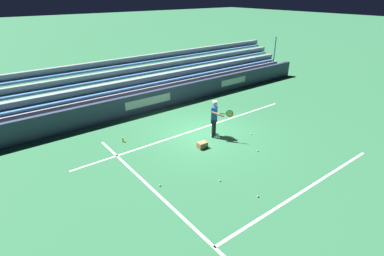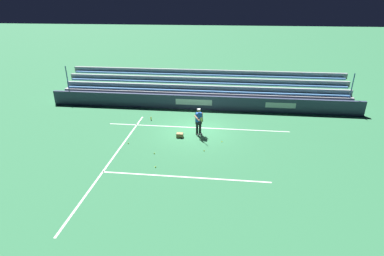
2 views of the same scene
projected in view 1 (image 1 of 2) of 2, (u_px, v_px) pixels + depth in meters
name	position (u px, v px, depth m)	size (l,w,h in m)	color
ground_plane	(203.00, 133.00, 14.08)	(160.00, 160.00, 0.00)	#337A4C
court_baseline_white	(196.00, 130.00, 14.44)	(12.00, 0.10, 0.01)	white
court_sideline_white	(181.00, 216.00, 8.93)	(0.10, 12.00, 0.01)	white
court_service_line_white	(306.00, 189.00, 10.12)	(8.22, 0.10, 0.01)	white
back_wall_sponsor_board	(157.00, 99.00, 16.78)	(23.77, 0.25, 1.10)	#384260
bleacher_stand	(141.00, 89.00, 18.01)	(22.58, 2.40, 2.95)	#9EA3A8
tennis_player	(215.00, 119.00, 13.41)	(0.62, 1.05, 1.71)	black
ball_box_cardboard	(202.00, 145.00, 12.75)	(0.40, 0.30, 0.26)	#A87F51
tennis_ball_on_baseline	(220.00, 181.00, 10.53)	(0.07, 0.07, 0.07)	#CCE533
tennis_ball_by_box	(160.00, 185.00, 10.28)	(0.07, 0.07, 0.07)	#CCE533
tennis_ball_far_right	(258.00, 151.00, 12.49)	(0.07, 0.07, 0.07)	#CCE533
tennis_ball_midcourt	(251.00, 134.00, 13.93)	(0.07, 0.07, 0.07)	#CCE533
tennis_ball_far_left	(258.00, 196.00, 9.74)	(0.07, 0.07, 0.07)	#CCE533
water_bottle	(123.00, 140.00, 13.25)	(0.07, 0.07, 0.22)	yellow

